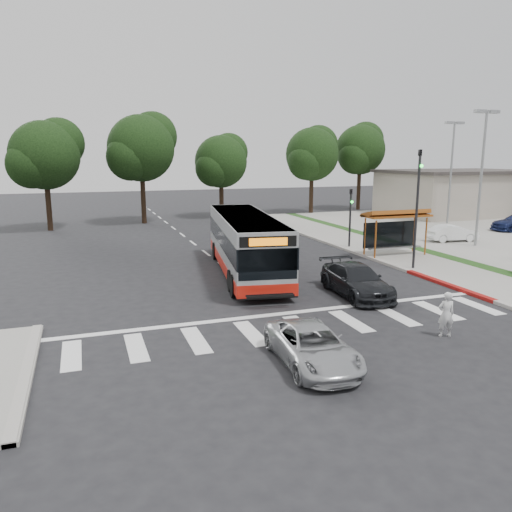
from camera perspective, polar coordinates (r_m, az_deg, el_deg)
name	(u,v)px	position (r m, az deg, el deg)	size (l,w,h in m)	color
ground	(258,292)	(23.00, 0.19, -4.18)	(140.00, 140.00, 0.00)	black
sidewalk_east	(371,247)	(34.78, 12.99, 0.98)	(4.00, 40.00, 0.12)	gray
curb_east	(345,249)	(33.76, 10.12, 0.81)	(0.30, 40.00, 0.15)	#9E9991
curb_east_red	(448,285)	(25.73, 21.05, -3.10)	(0.32, 6.00, 0.15)	maroon
parking_lot	(488,234)	(43.75, 25.02, 2.28)	(18.00, 36.00, 0.10)	gray
commercial_building	(456,194)	(57.03, 21.91, 6.60)	(14.00, 10.00, 4.40)	#AB9D8F
building_roof_cap	(458,171)	(56.91, 22.09, 8.95)	(14.60, 10.60, 0.30)	#383330
crosswalk_ladder	(303,327)	(18.57, 5.38, -8.07)	(18.00, 2.60, 0.01)	silver
bus_shelter	(395,219)	(31.95, 15.63, 4.10)	(4.20, 1.60, 2.86)	#9E501A
traffic_signal_ne_tall	(417,199)	(28.18, 17.97, 6.17)	(0.18, 0.37, 6.50)	black
traffic_signal_ne_short	(350,212)	(34.13, 10.74, 4.98)	(0.18, 0.37, 4.00)	black
lot_light_front	(483,160)	(36.97, 24.48, 9.98)	(1.90, 0.35, 9.01)	gray
lot_light_mid	(452,159)	(48.43, 21.49, 10.32)	(1.90, 0.35, 9.01)	gray
tree_ne_a	(312,153)	(54.28, 6.47, 11.57)	(6.16, 5.74, 9.30)	black
tree_ne_b	(361,149)	(59.36, 11.86, 11.89)	(6.16, 5.74, 10.02)	black
tree_north_a	(142,147)	(47.28, -12.92, 12.03)	(6.60, 6.15, 10.17)	black
tree_north_b	(221,161)	(50.76, -3.97, 10.80)	(5.72, 5.33, 8.43)	black
tree_north_c	(45,154)	(45.02, -22.92, 10.68)	(6.16, 5.74, 9.30)	black
transit_bus	(245,245)	(26.45, -1.22, 1.32)	(2.60, 11.99, 3.10)	#A5A8AA
pedestrian	(446,314)	(18.54, 20.89, -6.24)	(0.59, 0.38, 1.61)	silver
dark_sedan	(356,280)	(22.82, 11.37, -2.74)	(1.94, 4.78, 1.39)	black
silver_suv_south	(312,346)	(15.25, 6.46, -10.20)	(1.95, 4.23, 1.18)	#AEB0B3
parked_car_1	(452,233)	(38.67, 21.52, 2.47)	(1.27, 3.64, 1.20)	white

